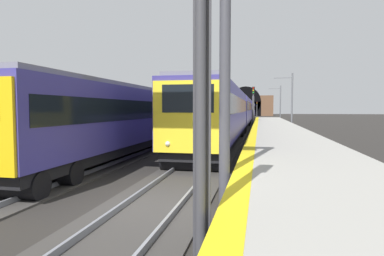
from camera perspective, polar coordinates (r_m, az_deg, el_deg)
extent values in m
plane|color=#282623|center=(8.89, -6.68, -13.71)|extent=(320.00, 320.00, 0.00)
cube|color=#9E9B93|center=(8.47, 22.17, -11.42)|extent=(112.00, 4.37, 0.96)
cube|color=yellow|center=(8.23, 8.75, -8.16)|extent=(112.00, 0.50, 0.01)
cube|color=#383533|center=(8.88, -6.68, -13.52)|extent=(160.00, 2.85, 0.06)
cube|color=gray|center=(9.10, -11.08, -12.46)|extent=(160.00, 0.07, 0.15)
cube|color=gray|center=(8.66, -2.06, -13.22)|extent=(160.00, 0.07, 0.15)
cube|color=#383533|center=(11.15, -29.88, -10.45)|extent=(160.00, 2.79, 0.06)
cube|color=gray|center=(10.67, -26.97, -10.40)|extent=(160.00, 0.07, 0.15)
cube|color=navy|center=(22.28, 4.80, 2.86)|extent=(19.89, 2.93, 2.99)
cube|color=black|center=(22.28, 4.81, 3.98)|extent=(19.09, 2.95, 0.94)
cube|color=slate|center=(22.32, 4.82, 6.96)|extent=(19.29, 2.49, 0.20)
cube|color=black|center=(22.35, 4.78, -1.43)|extent=(19.49, 2.58, 0.48)
cylinder|color=black|center=(13.52, 0.15, -5.89)|extent=(0.86, 2.66, 0.86)
cylinder|color=black|center=(15.27, 1.50, -4.82)|extent=(0.86, 2.66, 0.86)
cylinder|color=black|center=(29.56, 6.46, -0.85)|extent=(0.86, 2.66, 0.86)
cylinder|color=black|center=(31.35, 6.76, -0.61)|extent=(0.86, 2.66, 0.86)
cube|color=yellow|center=(12.43, -0.71, 1.97)|extent=(0.13, 2.77, 2.79)
cube|color=black|center=(12.38, -0.76, 5.20)|extent=(0.04, 2.02, 1.08)
sphere|color=#F2EACC|center=(12.29, 2.85, -2.93)|extent=(0.20, 0.20, 0.20)
sphere|color=#F2EACC|center=(12.63, -4.29, -2.77)|extent=(0.20, 0.20, 0.20)
cube|color=navy|center=(42.62, 8.14, 3.10)|extent=(19.89, 2.93, 2.99)
cube|color=black|center=(42.62, 8.15, 3.81)|extent=(19.09, 2.95, 1.01)
cube|color=slate|center=(42.64, 8.16, 5.24)|extent=(19.29, 2.49, 0.20)
cube|color=black|center=(42.66, 8.12, 0.85)|extent=(19.49, 2.58, 0.48)
cylinder|color=black|center=(33.94, 7.21, -0.30)|extent=(0.86, 2.66, 0.86)
cylinder|color=black|center=(35.73, 7.43, -0.12)|extent=(0.86, 2.66, 0.86)
cylinder|color=black|center=(49.62, 8.62, 0.85)|extent=(0.86, 2.66, 0.86)
cylinder|color=black|center=(51.41, 8.73, 0.94)|extent=(0.86, 2.66, 0.86)
cube|color=navy|center=(63.01, 9.33, 3.18)|extent=(19.89, 2.93, 2.99)
cube|color=black|center=(63.01, 9.33, 3.61)|extent=(19.09, 2.95, 0.96)
cube|color=slate|center=(63.02, 9.34, 4.63)|extent=(19.29, 2.49, 0.20)
cube|color=black|center=(63.04, 9.31, 1.66)|extent=(19.49, 2.58, 0.48)
cylinder|color=black|center=(54.46, 8.94, 1.07)|extent=(0.86, 2.66, 0.86)
cylinder|color=black|center=(56.26, 9.02, 1.15)|extent=(0.86, 2.66, 0.86)
cylinder|color=black|center=(69.83, 9.54, 1.58)|extent=(0.86, 2.66, 0.86)
cylinder|color=black|center=(71.63, 9.59, 1.62)|extent=(0.86, 2.66, 0.86)
cube|color=navy|center=(83.41, 9.93, 3.22)|extent=(19.89, 2.93, 2.99)
cube|color=black|center=(83.41, 9.93, 3.46)|extent=(19.09, 2.95, 0.88)
cube|color=slate|center=(83.42, 9.94, 4.32)|extent=(19.29, 2.49, 0.20)
cube|color=black|center=(83.43, 9.92, 2.07)|extent=(19.49, 2.58, 0.48)
cylinder|color=black|center=(74.70, 9.71, 1.69)|extent=(0.86, 2.66, 0.86)
cylinder|color=black|center=(76.49, 9.76, 1.73)|extent=(0.86, 2.66, 0.86)
cylinder|color=black|center=(90.39, 10.05, 1.98)|extent=(0.86, 2.66, 0.86)
cylinder|color=black|center=(92.19, 10.08, 2.00)|extent=(0.86, 2.66, 0.86)
cube|color=navy|center=(18.80, -10.95, 2.26)|extent=(20.71, 2.90, 2.72)
cube|color=black|center=(18.79, -10.96, 3.17)|extent=(19.88, 2.93, 0.90)
cube|color=slate|center=(18.83, -11.00, 6.71)|extent=(20.08, 2.47, 0.20)
cube|color=black|center=(18.89, -10.90, -2.39)|extent=(20.29, 2.56, 0.47)
cylinder|color=black|center=(11.03, -30.28, -8.51)|extent=(0.85, 2.62, 0.85)
cylinder|color=black|center=(12.40, -24.64, -7.08)|extent=(0.85, 2.62, 0.85)
cylinder|color=black|center=(26.00, -4.43, -1.43)|extent=(0.85, 2.62, 0.85)
cylinder|color=black|center=(27.73, -3.38, -1.12)|extent=(0.85, 2.62, 0.85)
cube|color=navy|center=(39.24, 1.11, 2.89)|extent=(20.71, 2.90, 2.72)
cube|color=black|center=(39.24, 1.11, 3.45)|extent=(19.88, 2.93, 0.93)
cube|color=slate|center=(39.25, 1.12, 5.03)|extent=(20.08, 2.47, 0.20)
cube|color=black|center=(39.28, 1.11, 0.66)|extent=(20.29, 2.56, 0.47)
cylinder|color=black|center=(30.17, -2.23, -0.75)|extent=(0.85, 2.62, 0.85)
cylinder|color=black|center=(31.91, -1.44, -0.52)|extent=(0.85, 2.62, 0.85)
cylinder|color=black|center=(46.74, 2.85, 0.73)|extent=(0.85, 2.62, 0.85)
cylinder|color=black|center=(48.52, 3.19, 0.82)|extent=(0.85, 2.62, 0.85)
cylinder|color=#38383D|center=(4.91, 1.48, 1.48)|extent=(0.16, 0.16, 4.90)
cube|color=#38383D|center=(5.05, 1.76, 1.53)|extent=(0.04, 0.28, 4.41)
cylinder|color=#4C4C54|center=(45.54, 10.68, 2.94)|extent=(0.16, 0.16, 4.56)
cube|color=black|center=(45.61, 10.72, 6.46)|extent=(0.20, 0.38, 1.05)
cube|color=#4C4C54|center=(45.68, 10.69, 2.94)|extent=(0.04, 0.28, 4.11)
sphere|color=red|center=(45.50, 10.72, 6.88)|extent=(0.20, 0.20, 0.20)
sphere|color=yellow|center=(45.48, 10.72, 6.50)|extent=(0.20, 0.20, 0.20)
sphere|color=green|center=(45.46, 10.71, 6.13)|extent=(0.20, 0.20, 0.20)
cylinder|color=#38383D|center=(106.95, 11.32, 3.05)|extent=(0.16, 0.16, 4.11)
cube|color=black|center=(106.97, 11.33, 4.35)|extent=(0.20, 0.38, 0.75)
cube|color=#38383D|center=(107.09, 11.32, 3.05)|extent=(0.04, 0.28, 3.70)
sphere|color=red|center=(106.84, 11.33, 4.45)|extent=(0.20, 0.20, 0.20)
sphere|color=yellow|center=(106.84, 11.33, 4.29)|extent=(0.20, 0.20, 0.20)
cylinder|color=#3F3F47|center=(8.25, 5.79, 8.76)|extent=(0.28, 0.28, 6.77)
cube|color=brown|center=(119.04, 9.39, 3.87)|extent=(2.76, 19.38, 7.29)
cube|color=black|center=(117.61, 9.36, 3.34)|extent=(0.12, 10.85, 5.10)
cylinder|color=black|center=(117.64, 9.37, 4.58)|extent=(0.12, 10.85, 10.85)
cylinder|color=#595B60|center=(68.47, 15.25, 4.16)|extent=(0.22, 0.22, 7.29)
cylinder|color=#595B60|center=(68.52, 14.32, 6.72)|extent=(0.08, 2.32, 0.08)
cylinder|color=#595B60|center=(44.31, 17.14, 4.56)|extent=(0.22, 0.22, 7.23)
cylinder|color=#595B60|center=(44.39, 15.71, 8.48)|extent=(0.08, 2.32, 0.08)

